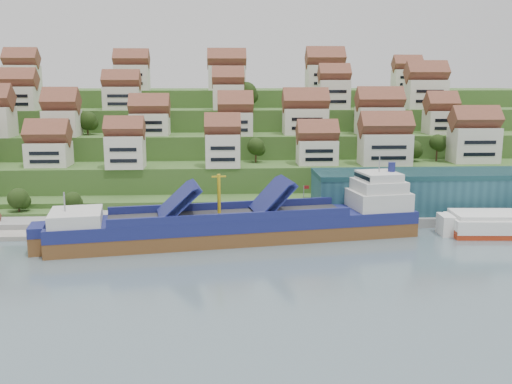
{
  "coord_description": "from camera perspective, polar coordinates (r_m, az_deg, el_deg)",
  "views": [
    {
      "loc": [
        -0.75,
        -120.38,
        34.23
      ],
      "look_at": [
        6.99,
        14.0,
        8.0
      ],
      "focal_mm": 40.0,
      "sensor_mm": 36.0,
      "label": 1
    }
  ],
  "objects": [
    {
      "name": "flagpole",
      "position": [
        134.54,
        4.83,
        -0.74
      ],
      "size": [
        1.28,
        0.16,
        8.0
      ],
      "color": "gray",
      "rests_on": "quay"
    },
    {
      "name": "hillside_trees",
      "position": [
        171.24,
        -5.4,
        5.97
      ],
      "size": [
        135.96,
        62.46,
        30.6
      ],
      "color": "#223812",
      "rests_on": "ground"
    },
    {
      "name": "ground",
      "position": [
        125.15,
        -2.84,
        -4.86
      ],
      "size": [
        300.0,
        300.0,
        0.0
      ],
      "primitive_type": "plane",
      "color": "slate",
      "rests_on": "ground"
    },
    {
      "name": "cargo_ship",
      "position": [
        124.86,
        -0.81,
        -3.29
      ],
      "size": [
        80.53,
        25.02,
        17.67
      ],
      "rotation": [
        0.0,
        0.0,
        0.16
      ],
      "color": "brown",
      "rests_on": "ground"
    },
    {
      "name": "quay",
      "position": [
        140.91,
        5.27,
        -2.62
      ],
      "size": [
        180.0,
        14.0,
        2.2
      ],
      "primitive_type": "cube",
      "color": "gray",
      "rests_on": "ground"
    },
    {
      "name": "hillside",
      "position": [
        225.17,
        -3.1,
        5.0
      ],
      "size": [
        260.0,
        128.0,
        31.0
      ],
      "color": "#2D4C1E",
      "rests_on": "ground"
    },
    {
      "name": "hillside_village",
      "position": [
        181.04,
        -2.27,
        7.91
      ],
      "size": [
        156.46,
        64.69,
        28.83
      ],
      "color": "silver",
      "rests_on": "ground"
    },
    {
      "name": "warehouse",
      "position": [
        149.62,
        17.41,
        0.11
      ],
      "size": [
        60.0,
        15.0,
        10.0
      ],
      "primitive_type": "cube",
      "color": "#204B58",
      "rests_on": "quay"
    }
  ]
}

